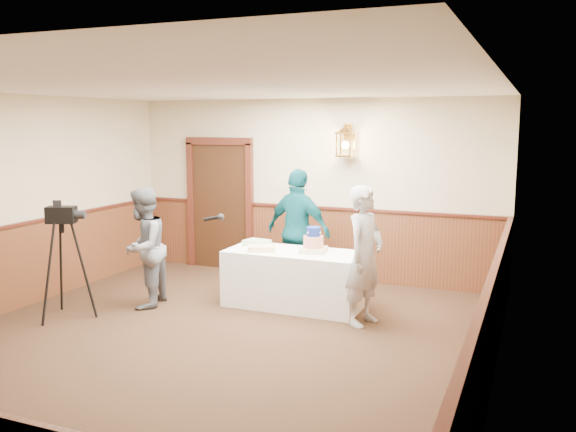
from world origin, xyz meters
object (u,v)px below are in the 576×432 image
(interviewer, at_px, (143,248))
(assistant_p, at_px, (299,231))
(display_table, at_px, (294,279))
(tiered_cake, at_px, (313,242))
(baker, at_px, (365,256))
(sheet_cake_yellow, at_px, (261,248))
(sheet_cake_green, at_px, (257,243))
(tv_camera_rig, at_px, (64,268))

(interviewer, distance_m, assistant_p, 2.19)
(display_table, height_order, tiered_cake, tiered_cake)
(tiered_cake, bearing_deg, baker, -25.57)
(tiered_cake, xyz_separation_m, sheet_cake_yellow, (-0.67, -0.18, -0.10))
(tiered_cake, bearing_deg, sheet_cake_green, 172.50)
(interviewer, height_order, assistant_p, assistant_p)
(assistant_p, bearing_deg, tiered_cake, 140.08)
(sheet_cake_yellow, height_order, baker, baker)
(sheet_cake_green, bearing_deg, tv_camera_rig, -137.41)
(interviewer, bearing_deg, display_table, 101.38)
(display_table, bearing_deg, sheet_cake_green, 166.24)
(tiered_cake, bearing_deg, tv_camera_rig, -149.83)
(tiered_cake, bearing_deg, interviewer, -158.96)
(sheet_cake_yellow, bearing_deg, assistant_p, 76.15)
(tv_camera_rig, bearing_deg, display_table, 9.54)
(tv_camera_rig, bearing_deg, assistant_p, 21.93)
(sheet_cake_yellow, distance_m, sheet_cake_green, 0.36)
(sheet_cake_yellow, bearing_deg, interviewer, -156.37)
(display_table, relative_size, tv_camera_rig, 1.27)
(display_table, xyz_separation_m, sheet_cake_yellow, (-0.40, -0.15, 0.41))
(tiered_cake, distance_m, assistant_p, 0.79)
(tiered_cake, distance_m, interviewer, 2.25)
(tiered_cake, xyz_separation_m, baker, (0.80, -0.38, -0.03))
(assistant_p, bearing_deg, sheet_cake_yellow, 90.50)
(assistant_p, bearing_deg, sheet_cake_green, 66.41)
(sheet_cake_yellow, distance_m, tv_camera_rig, 2.50)
(display_table, bearing_deg, interviewer, -157.16)
(tiered_cake, distance_m, sheet_cake_yellow, 0.70)
(sheet_cake_green, distance_m, tv_camera_rig, 2.52)
(sheet_cake_yellow, xyz_separation_m, baker, (1.47, -0.20, 0.06))
(tiered_cake, height_order, sheet_cake_yellow, tiered_cake)
(assistant_p, distance_m, tv_camera_rig, 3.19)
(assistant_p, height_order, tv_camera_rig, assistant_p)
(interviewer, bearing_deg, tiered_cake, 99.59)
(display_table, relative_size, sheet_cake_yellow, 5.09)
(tiered_cake, relative_size, interviewer, 0.23)
(sheet_cake_yellow, bearing_deg, baker, -7.80)
(sheet_cake_green, bearing_deg, assistant_p, 52.06)
(display_table, xyz_separation_m, interviewer, (-1.83, -0.77, 0.42))
(interviewer, distance_m, tv_camera_rig, 1.01)
(baker, bearing_deg, tiered_cake, 79.25)
(display_table, relative_size, baker, 1.06)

